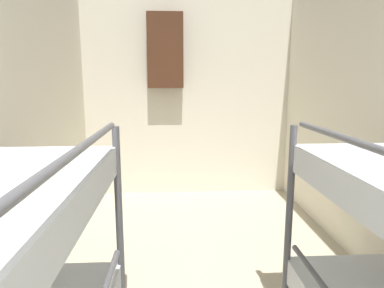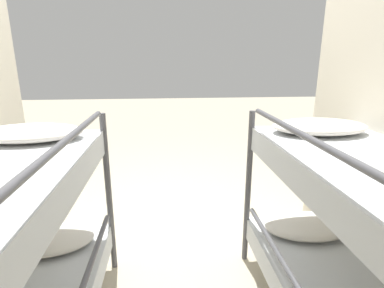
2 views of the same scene
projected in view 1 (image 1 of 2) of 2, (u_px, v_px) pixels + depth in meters
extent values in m
cube|color=beige|center=(187.00, 97.00, 4.44)|extent=(2.76, 0.06, 2.55)
cylinder|color=#4C4C51|center=(119.00, 226.00, 2.09)|extent=(0.04, 0.04, 1.23)
cylinder|color=#4C4C51|center=(66.00, 159.00, 1.05)|extent=(0.03, 1.62, 0.03)
cylinder|color=#4C4C51|center=(289.00, 222.00, 2.15)|extent=(0.04, 0.04, 1.23)
cube|color=#472819|center=(165.00, 51.00, 4.18)|extent=(0.44, 0.12, 0.90)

